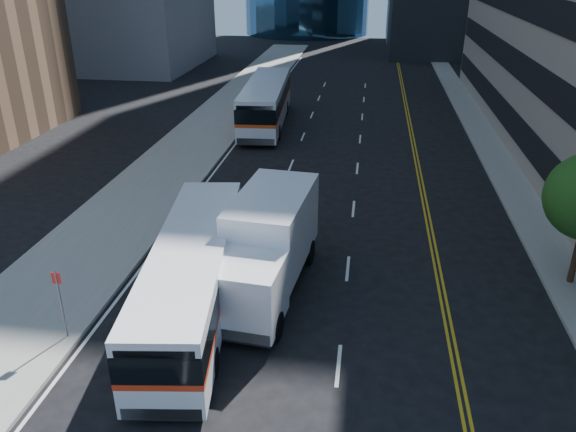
% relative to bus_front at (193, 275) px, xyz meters
% --- Properties ---
extents(ground, '(160.00, 160.00, 0.00)m').
position_rel_bus_front_xyz_m(ground, '(4.70, -4.14, -1.54)').
color(ground, black).
rests_on(ground, ground).
extents(sidewalk_west, '(5.00, 90.00, 0.15)m').
position_rel_bus_front_xyz_m(sidewalk_west, '(-5.80, 20.86, -1.46)').
color(sidewalk_west, gray).
rests_on(sidewalk_west, ground).
extents(sidewalk_east, '(2.00, 90.00, 0.15)m').
position_rel_bus_front_xyz_m(sidewalk_east, '(13.70, 20.86, -1.46)').
color(sidewalk_east, gray).
rests_on(sidewalk_east, ground).
extents(bus_front, '(3.79, 11.13, 2.81)m').
position_rel_bus_front_xyz_m(bus_front, '(0.00, 0.00, 0.00)').
color(bus_front, white).
rests_on(bus_front, ground).
extents(bus_rear, '(3.51, 12.52, 3.19)m').
position_rel_bus_front_xyz_m(bus_rear, '(-1.89, 24.52, 0.21)').
color(bus_rear, white).
rests_on(bus_rear, ground).
extents(box_truck, '(3.22, 7.56, 3.52)m').
position_rel_bus_front_xyz_m(box_truck, '(2.21, 1.84, 0.32)').
color(box_truck, white).
rests_on(box_truck, ground).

